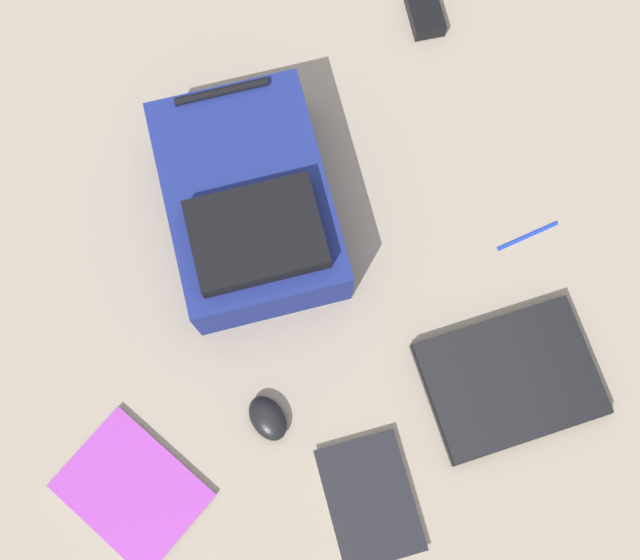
{
  "coord_description": "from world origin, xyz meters",
  "views": [
    {
      "loc": [
        -0.06,
        -0.4,
        1.54
      ],
      "look_at": [
        0.05,
        -0.02,
        0.02
      ],
      "focal_mm": 43.06,
      "sensor_mm": 36.0,
      "label": 1
    }
  ],
  "objects": [
    {
      "name": "pen_black",
      "position": [
        0.49,
        -0.05,
        0.0
      ],
      "size": [
        0.14,
        0.03,
        0.01
      ],
      "primitive_type": "cylinder",
      "rotation": [
        1.57,
        0.0,
        1.71
      ],
      "color": "#1933B2",
      "rests_on": "ground_plane"
    },
    {
      "name": "ground_plane",
      "position": [
        0.0,
        0.0,
        0.0
      ],
      "size": [
        3.61,
        3.61,
        0.0
      ],
      "primitive_type": "plane",
      "color": "gray"
    },
    {
      "name": "book_manual",
      "position": [
        -0.42,
        -0.32,
        0.01
      ],
      "size": [
        0.31,
        0.33,
        0.01
      ],
      "color": "silver",
      "rests_on": "ground_plane"
    },
    {
      "name": "laptop",
      "position": [
        0.35,
        -0.32,
        0.02
      ],
      "size": [
        0.34,
        0.26,
        0.03
      ],
      "color": "black",
      "rests_on": "ground_plane"
    },
    {
      "name": "power_brick",
      "position": [
        0.45,
        0.51,
        0.02
      ],
      "size": [
        0.08,
        0.12,
        0.03
      ],
      "primitive_type": "cube",
      "rotation": [
        0.0,
        0.0,
        -0.08
      ],
      "color": "black",
      "rests_on": "ground_plane"
    },
    {
      "name": "backpack",
      "position": [
        -0.05,
        0.15,
        0.09
      ],
      "size": [
        0.33,
        0.46,
        0.2
      ],
      "color": "navy",
      "rests_on": "ground_plane"
    },
    {
      "name": "book_comic",
      "position": [
        0.02,
        -0.46,
        0.01
      ],
      "size": [
        0.17,
        0.24,
        0.02
      ],
      "color": "silver",
      "rests_on": "ground_plane"
    },
    {
      "name": "computer_mouse",
      "position": [
        -0.13,
        -0.26,
        0.02
      ],
      "size": [
        0.09,
        0.11,
        0.04
      ],
      "primitive_type": "ellipsoid",
      "rotation": [
        0.0,
        0.0,
        0.3
      ],
      "color": "black",
      "rests_on": "ground_plane"
    }
  ]
}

